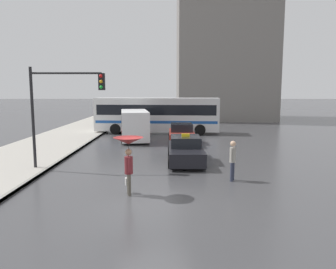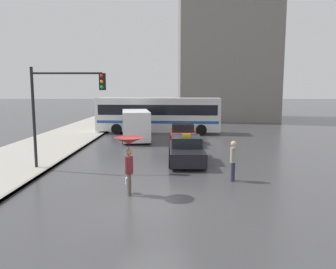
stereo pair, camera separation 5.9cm
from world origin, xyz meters
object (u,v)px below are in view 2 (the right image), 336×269
city_bus (158,114)px  traffic_light (64,99)px  ambulance_van (136,124)px  taxi (186,150)px  pedestrian_with_umbrella (129,148)px  sedan_red (183,135)px  pedestrian_man (233,158)px

city_bus → traffic_light: size_ratio=2.27×
ambulance_van → taxi: bearing=106.3°
taxi → traffic_light: traffic_light is taller
city_bus → pedestrian_with_umbrella: size_ratio=5.20×
pedestrian_with_umbrella → sedan_red: bearing=-25.9°
traffic_light → sedan_red: bearing=53.7°
pedestrian_with_umbrella → pedestrian_man: (4.25, 1.95, -0.76)m
pedestrian_with_umbrella → ambulance_van: bearing=-9.5°
taxi → pedestrian_with_umbrella: bearing=67.1°
sedan_red → traffic_light: bearing=53.7°
traffic_light → pedestrian_with_umbrella: bearing=-47.3°
pedestrian_man → city_bus: bearing=-139.3°
ambulance_van → traffic_light: bearing=68.1°
sedan_red → traffic_light: 10.58m
ambulance_van → city_bus: city_bus is taller
pedestrian_with_umbrella → pedestrian_man: 4.74m
taxi → ambulance_van: bearing=-65.7°
taxi → traffic_light: (-6.00, -1.84, 2.86)m
traffic_light → city_bus: bearing=74.1°
city_bus → pedestrian_man: (3.78, -16.19, -0.77)m
traffic_light → ambulance_van: bearing=76.1°
taxi → city_bus: size_ratio=0.40×
ambulance_van → traffic_light: size_ratio=1.07×
ambulance_van → city_bus: bearing=-118.1°
pedestrian_man → traffic_light: size_ratio=0.35×
ambulance_van → sedan_red: bearing=148.7°
pedestrian_with_umbrella → city_bus: bearing=-15.8°
city_bus → pedestrian_with_umbrella: city_bus is taller
taxi → pedestrian_with_umbrella: (-2.42, -5.72, 1.13)m
sedan_red → city_bus: size_ratio=0.37×
taxi → pedestrian_man: bearing=115.9°
sedan_red → pedestrian_with_umbrella: size_ratio=1.95×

